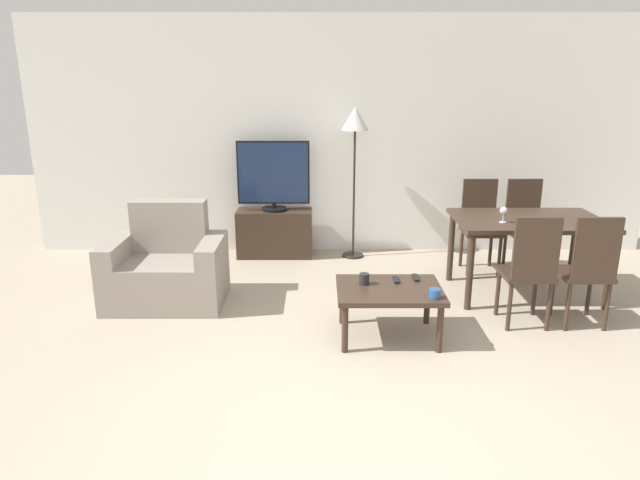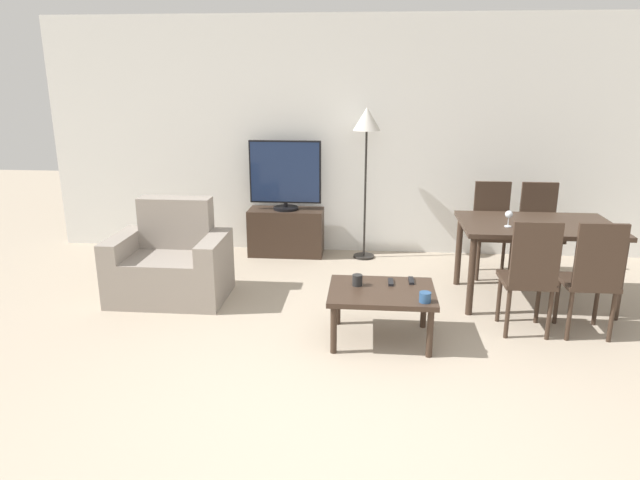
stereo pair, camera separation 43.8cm
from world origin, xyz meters
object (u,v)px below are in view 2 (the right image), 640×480
wine_glass_left (509,216)px  cup_colored_far (425,297)px  tv (285,175)px  remote_secondary (411,281)px  dining_chair_near (530,273)px  dining_chair_far_left (492,225)px  floor_lamp (367,130)px  dining_chair_far (539,226)px  armchair (171,265)px  cup_white_near (357,280)px  remote_primary (391,282)px  dining_table (537,232)px  dining_chair_near_right (592,275)px  tv_stand (286,232)px  coffee_table (382,296)px

wine_glass_left → cup_colored_far: bearing=-128.2°
tv → remote_secondary: size_ratio=5.47×
dining_chair_near → remote_secondary: 0.94m
dining_chair_far_left → remote_secondary: bearing=-121.8°
dining_chair_far_left → floor_lamp: size_ratio=0.57×
dining_chair_far → wine_glass_left: size_ratio=6.68×
armchair → wine_glass_left: (3.09, 0.04, 0.54)m
tv → cup_white_near: (0.88, -2.09, -0.48)m
remote_primary → dining_chair_near: bearing=2.0°
dining_table → dining_chair_far_left: size_ratio=1.40×
dining_chair_far → cup_white_near: dining_chair_far is taller
armchair → dining_chair_far_left: dining_chair_far_left is taller
dining_chair_far → floor_lamp: size_ratio=0.57×
dining_chair_near_right → wine_glass_left: (-0.54, 0.60, 0.32)m
remote_primary → dining_chair_far_left: bearing=54.7°
floor_lamp → remote_primary: (0.24, -1.98, -1.04)m
dining_table → tv_stand: bearing=153.9°
tv → cup_colored_far: size_ratio=9.27×
tv_stand → dining_table: bearing=-26.1°
dining_chair_near_right → cup_white_near: (-1.85, -0.11, -0.06)m
tv → wine_glass_left: (2.19, -1.38, -0.09)m
dining_chair_far → remote_primary: size_ratio=6.50×
dining_table → wine_glass_left: size_ratio=9.38×
dining_chair_far → tv: bearing=170.4°
cup_colored_far → wine_glass_left: size_ratio=0.61×
tv → dining_chair_far: tv is taller
coffee_table → remote_secondary: size_ratio=5.55×
cup_white_near → cup_colored_far: cup_white_near is taller
cup_white_near → wine_glass_left: 1.54m
dining_table → dining_chair_far_left: bearing=107.6°
tv_stand → wine_glass_left: (2.19, -1.38, 0.58)m
tv_stand → coffee_table: 2.43m
tv_stand → remote_primary: bearing=-60.2°
dining_chair_near → dining_chair_near_right: (0.48, 0.00, 0.00)m
floor_lamp → cup_colored_far: floor_lamp is taller
tv → dining_chair_far_left: tv is taller
dining_chair_near → cup_white_near: 1.37m
tv_stand → dining_table: size_ratio=0.63×
remote_secondary → dining_chair_far: bearing=46.8°
floor_lamp → tv: bearing=177.8°
tv_stand → cup_colored_far: (1.39, -2.39, 0.19)m
dining_chair_far → floor_lamp: (-1.82, 0.43, 0.94)m
floor_lamp → wine_glass_left: bearing=-46.4°
armchair → floor_lamp: bearing=37.3°
tv_stand → dining_table: (2.49, -1.22, 0.40)m
dining_table → dining_chair_near: (-0.24, -0.76, -0.13)m
tv → cup_white_near: 2.32m
tv_stand → cup_white_near: (0.88, -2.09, 0.20)m
tv → remote_secondary: tv is taller
cup_white_near → dining_chair_far: bearing=41.4°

